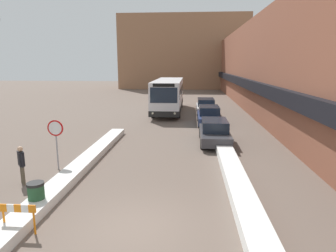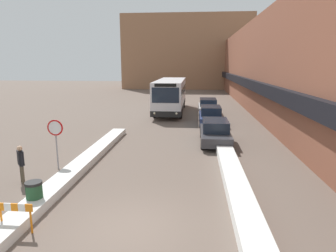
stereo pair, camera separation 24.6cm
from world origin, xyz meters
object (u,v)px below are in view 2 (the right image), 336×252
(stop_sign, at_px, (56,134))
(pedestrian, at_px, (21,161))
(parked_car_middle, at_px, (211,116))
(construction_barricade, at_px, (15,212))
(trash_bin, at_px, (34,194))
(parked_car_back, at_px, (208,106))
(city_bus, at_px, (171,95))
(parked_car_front, at_px, (215,132))

(stop_sign, distance_m, pedestrian, 2.11)
(pedestrian, bearing_deg, parked_car_middle, 106.99)
(construction_barricade, bearing_deg, trash_bin, 100.86)
(parked_car_back, bearing_deg, city_bus, 172.18)
(pedestrian, bearing_deg, trash_bin, -1.23)
(parked_car_back, distance_m, construction_barricade, 23.83)
(trash_bin, bearing_deg, parked_car_back, 72.06)
(pedestrian, bearing_deg, city_bus, 126.03)
(pedestrian, distance_m, trash_bin, 2.71)
(construction_barricade, bearing_deg, pedestrian, 118.54)
(parked_car_back, xyz_separation_m, trash_bin, (-6.89, -21.29, -0.27))
(stop_sign, height_order, trash_bin, stop_sign)
(parked_car_front, relative_size, stop_sign, 1.87)
(parked_car_front, bearing_deg, parked_car_back, 90.00)
(trash_bin, bearing_deg, parked_car_middle, 66.11)
(parked_car_front, xyz_separation_m, parked_car_back, (-0.00, 11.80, 0.01))
(city_bus, xyz_separation_m, parked_car_front, (3.87, -12.34, -1.08))
(stop_sign, relative_size, pedestrian, 1.47)
(city_bus, height_order, parked_car_front, city_bus)
(parked_car_front, bearing_deg, construction_barricade, -120.68)
(city_bus, distance_m, parked_car_front, 12.97)
(city_bus, xyz_separation_m, stop_sign, (-3.99, -17.93, -0.06))
(trash_bin, bearing_deg, stop_sign, 104.05)
(parked_car_front, bearing_deg, city_bus, 107.44)
(stop_sign, relative_size, trash_bin, 2.55)
(city_bus, distance_m, parked_car_middle, 7.44)
(stop_sign, height_order, construction_barricade, stop_sign)
(parked_car_middle, bearing_deg, trash_bin, -113.89)
(parked_car_middle, height_order, parked_car_back, parked_car_middle)
(city_bus, relative_size, parked_car_front, 2.50)
(parked_car_middle, height_order, trash_bin, parked_car_middle)
(city_bus, distance_m, stop_sign, 18.37)
(construction_barricade, bearing_deg, parked_car_back, 73.96)
(parked_car_front, bearing_deg, trash_bin, -126.02)
(pedestrian, bearing_deg, parked_car_back, 115.38)
(parked_car_back, bearing_deg, parked_car_front, -90.00)
(parked_car_middle, distance_m, construction_barricade, 18.40)
(parked_car_back, bearing_deg, stop_sign, -114.32)
(parked_car_middle, bearing_deg, pedestrian, -122.44)
(city_bus, height_order, pedestrian, city_bus)
(city_bus, relative_size, parked_car_back, 2.39)
(parked_car_front, distance_m, parked_car_back, 11.80)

